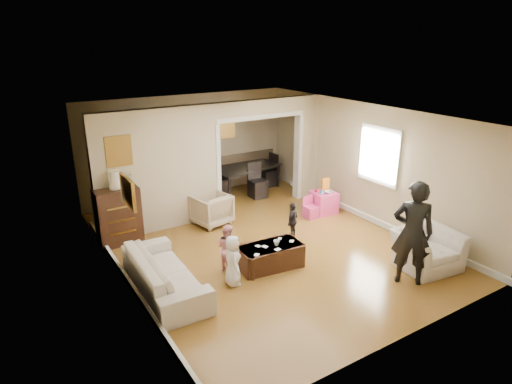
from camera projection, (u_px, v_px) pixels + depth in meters
floor at (261, 244)px, 8.85m from camera, size 7.00×7.00×0.00m
partition_left at (160, 171)px, 9.17m from camera, size 2.75×0.18×2.60m
partition_right at (306, 147)px, 11.09m from camera, size 0.55×0.18×2.60m
partition_header at (260, 107)px, 10.03m from camera, size 2.22×0.18×0.35m
window_pane at (379, 155)px, 9.37m from camera, size 0.03×0.95×1.10m
framed_art_partition at (119, 151)px, 8.49m from camera, size 0.45×0.03×0.55m
framed_art_sofa_wall at (128, 192)px, 6.42m from camera, size 0.03×0.55×0.40m
framed_art_alcove at (226, 127)px, 11.58m from camera, size 0.45×0.03×0.55m
sofa at (165, 273)px, 7.15m from camera, size 0.92×2.20×0.63m
armchair_back at (211, 209)px, 9.69m from camera, size 0.87×0.89×0.69m
armchair_front at (427, 250)px, 7.86m from camera, size 1.17×1.06×0.68m
dresser at (118, 216)px, 8.72m from camera, size 0.84×0.47×1.15m
table_lamp at (114, 180)px, 8.47m from camera, size 0.22×0.22×0.36m
potted_plant at (125, 179)px, 8.58m from camera, size 0.29×0.25×0.32m
coffee_table at (270, 256)px, 7.91m from camera, size 1.20×0.71×0.43m
coffee_cup at (276, 243)px, 7.83m from camera, size 0.12×0.12×0.10m
play_table at (323, 202)px, 10.36m from camera, size 0.57×0.57×0.51m
cereal_box at (325, 184)px, 10.36m from camera, size 0.21×0.09×0.30m
cyan_cup at (322, 192)px, 10.17m from camera, size 0.08×0.08×0.08m
toy_block at (317, 191)px, 10.30m from camera, size 0.09×0.08×0.05m
play_bowl at (329, 192)px, 10.19m from camera, size 0.23×0.23×0.05m
dining_table at (245, 178)px, 11.84m from camera, size 2.05×1.37×0.67m
adult_person at (413, 233)px, 7.20m from camera, size 0.78×0.77×1.81m
child_kneel_a at (233, 260)px, 7.29m from camera, size 0.39×0.49×0.88m
child_kneel_b at (228, 248)px, 7.72m from camera, size 0.42×0.49×0.88m
child_toddler at (293, 221)px, 8.97m from camera, size 0.49×0.41×0.79m
craft_papers at (271, 247)px, 7.79m from camera, size 0.94×0.45×0.00m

